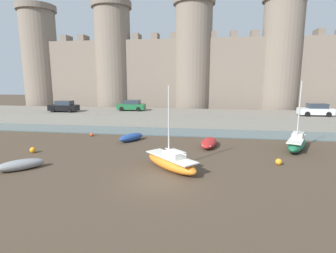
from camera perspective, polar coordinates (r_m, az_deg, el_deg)
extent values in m
plane|color=#4C3D2D|center=(16.26, -1.60, -11.98)|extent=(160.00, 160.00, 0.00)
cube|color=slate|center=(30.60, 3.42, -1.24)|extent=(80.00, 4.50, 0.10)
cube|color=gray|center=(37.60, 4.45, 1.97)|extent=(69.78, 10.00, 1.46)
cube|color=gray|center=(46.85, 5.45, 10.58)|extent=(57.78, 2.80, 12.85)
cylinder|color=gray|center=(56.52, -25.98, 12.37)|extent=(6.27, 6.27, 18.39)
cylinder|color=#796B5D|center=(57.86, -26.79, 21.97)|extent=(7.02, 7.02, 1.00)
cylinder|color=gray|center=(49.91, -11.79, 13.58)|extent=(6.27, 6.27, 18.39)
cylinder|color=#796B5D|center=(51.42, -12.22, 24.42)|extent=(7.02, 7.02, 1.00)
cylinder|color=gray|center=(46.95, 5.50, 13.96)|extent=(6.27, 6.27, 18.39)
cylinder|color=#796B5D|center=(48.55, 5.72, 25.46)|extent=(7.02, 7.02, 1.00)
cylinder|color=gray|center=(48.32, 23.35, 13.09)|extent=(6.27, 6.27, 18.39)
cube|color=gray|center=(53.98, -21.18, 17.35)|extent=(1.10, 2.52, 1.10)
cube|color=gray|center=(52.46, -17.87, 17.76)|extent=(1.10, 2.52, 1.10)
cube|color=gray|center=(48.99, -6.79, 18.73)|extent=(1.10, 2.52, 1.10)
cube|color=gray|center=(48.24, -2.76, 18.92)|extent=(1.10, 2.52, 1.10)
cube|color=gray|center=(47.71, 1.38, 19.03)|extent=(1.10, 2.52, 1.10)
cube|color=gray|center=(47.33, 9.85, 18.96)|extent=(1.10, 2.52, 1.10)
cube|color=gray|center=(47.49, 14.08, 18.78)|extent=(1.10, 2.52, 1.10)
cube|color=gray|center=(47.88, 18.25, 18.51)|extent=(1.10, 2.52, 1.10)
cube|color=gray|center=(50.37, 30.03, 17.24)|extent=(1.10, 2.52, 1.10)
ellipsoid|color=red|center=(24.48, 8.89, -3.51)|extent=(1.85, 3.81, 0.74)
ellipsoid|color=#F23939|center=(24.47, 8.90, -3.37)|extent=(1.46, 3.12, 0.41)
cube|color=beige|center=(24.72, 8.99, -3.14)|extent=(1.16, 0.36, 0.06)
cube|color=beige|center=(23.09, 8.39, -4.13)|extent=(0.77, 0.38, 0.08)
ellipsoid|color=gray|center=(20.79, -29.48, -7.28)|extent=(2.89, 2.83, 0.72)
ellipsoid|color=silver|center=(20.77, -29.50, -7.12)|extent=(2.34, 2.30, 0.40)
cube|color=beige|center=(20.78, -28.87, -6.94)|extent=(0.72, 0.74, 0.06)
ellipsoid|color=#1E6B47|center=(25.79, 26.19, -3.42)|extent=(3.34, 5.35, 1.03)
cube|color=silver|center=(25.69, 26.28, -2.39)|extent=(2.90, 4.69, 0.08)
cube|color=silver|center=(26.03, 26.42, -1.66)|extent=(1.38, 1.70, 0.44)
cylinder|color=silver|center=(25.04, 26.67, 3.16)|extent=(0.10, 0.10, 4.99)
cylinder|color=silver|center=(26.11, 26.50, -1.12)|extent=(1.03, 2.20, 0.08)
ellipsoid|color=orange|center=(18.17, 0.63, -7.94)|extent=(4.57, 4.49, 0.95)
cube|color=silver|center=(18.04, 0.64, -6.63)|extent=(3.99, 3.92, 0.08)
cube|color=silver|center=(17.69, 1.38, -6.11)|extent=(1.65, 1.64, 0.44)
cylinder|color=silver|center=(17.68, 0.16, 1.13)|extent=(0.10, 0.10, 4.80)
cylinder|color=silver|center=(17.53, 1.64, -5.48)|extent=(1.66, 1.61, 0.08)
ellipsoid|color=#234793|center=(26.60, -8.01, -2.35)|extent=(2.47, 3.11, 0.77)
ellipsoid|color=blue|center=(26.59, -8.01, -2.22)|extent=(1.99, 2.53, 0.42)
cube|color=beige|center=(26.43, -8.38, -2.22)|extent=(0.85, 0.63, 0.06)
cube|color=beige|center=(27.36, -6.17, -1.78)|extent=(0.63, 0.54, 0.08)
sphere|color=orange|center=(25.01, -27.35, -4.56)|extent=(0.49, 0.49, 0.49)
sphere|color=#E04C1E|center=(29.75, -16.26, -1.71)|extent=(0.37, 0.37, 0.37)
sphere|color=orange|center=(20.83, 22.95, -7.08)|extent=(0.47, 0.47, 0.47)
cube|color=silver|center=(38.80, 29.42, 2.91)|extent=(4.15, 1.81, 0.80)
cube|color=#2D3842|center=(38.79, 29.72, 3.92)|extent=(2.30, 1.56, 0.64)
cylinder|color=black|center=(37.58, 28.08, 2.40)|extent=(0.64, 0.20, 0.64)
cylinder|color=black|center=(39.16, 27.20, 2.74)|extent=(0.64, 0.20, 0.64)
cylinder|color=black|center=(38.56, 31.60, 2.25)|extent=(0.64, 0.20, 0.64)
cylinder|color=black|center=(40.10, 30.61, 2.60)|extent=(0.64, 0.20, 0.64)
cube|color=black|center=(40.99, -21.75, 3.83)|extent=(4.15, 1.81, 0.80)
cube|color=#2D3842|center=(40.85, -21.63, 4.81)|extent=(2.30, 1.56, 0.64)
cylinder|color=black|center=(40.92, -23.85, 3.28)|extent=(0.64, 0.20, 0.64)
cylinder|color=black|center=(42.38, -22.69, 3.57)|extent=(0.64, 0.20, 0.64)
cylinder|color=black|center=(39.67, -20.70, 3.30)|extent=(0.64, 0.20, 0.64)
cylinder|color=black|center=(41.18, -19.60, 3.60)|extent=(0.64, 0.20, 0.64)
cube|color=#1E6638|center=(39.95, -7.99, 4.31)|extent=(4.15, 1.81, 0.80)
cube|color=#2D3842|center=(39.85, -7.80, 5.31)|extent=(2.30, 1.56, 0.64)
cylinder|color=black|center=(39.52, -10.08, 3.78)|extent=(0.64, 0.20, 0.64)
cylinder|color=black|center=(41.14, -9.39, 4.05)|extent=(0.64, 0.20, 0.64)
cylinder|color=black|center=(38.85, -6.49, 3.76)|extent=(0.64, 0.20, 0.64)
cylinder|color=black|center=(40.50, -5.92, 4.04)|extent=(0.64, 0.20, 0.64)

